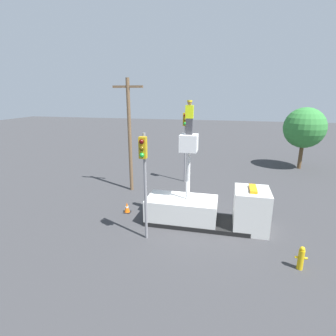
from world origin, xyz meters
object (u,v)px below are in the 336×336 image
at_px(worker, 189,118).
at_px(fire_hydrant, 301,258).
at_px(utility_pole, 130,132).
at_px(bucket_truck, 207,209).
at_px(tree_left_bg, 304,128).
at_px(traffic_cone_rear, 127,208).
at_px(traffic_light_pole, 144,167).
at_px(traffic_light_across, 185,133).

bearing_deg(worker, fire_hydrant, -30.15).
distance_m(worker, utility_pole, 6.76).
relative_size(bucket_truck, worker, 3.83).
height_order(worker, fire_hydrant, worker).
bearing_deg(bucket_truck, utility_pole, 144.84).
bearing_deg(tree_left_bg, fire_hydrant, -102.74).
bearing_deg(utility_pole, bucket_truck, -35.16).
xyz_separation_m(traffic_cone_rear, tree_left_bg, (12.92, 13.18, 3.68)).
bearing_deg(traffic_light_pole, traffic_light_across, 87.28).
height_order(bucket_truck, tree_left_bg, tree_left_bg).
distance_m(worker, tree_left_bg, 16.49).
bearing_deg(worker, traffic_cone_rear, 173.35).
bearing_deg(worker, tree_left_bg, 56.36).
height_order(bucket_truck, utility_pole, utility_pole).
relative_size(worker, traffic_cone_rear, 2.64).
distance_m(traffic_light_pole, fire_hydrant, 7.84).
xyz_separation_m(traffic_light_across, fire_hydrant, (6.62, -10.10, -3.60)).
distance_m(traffic_light_pole, traffic_light_across, 9.33).
bearing_deg(traffic_light_pole, tree_left_bg, 55.76).
xyz_separation_m(fire_hydrant, tree_left_bg, (3.78, 16.71, 3.47)).
xyz_separation_m(worker, utility_pole, (-4.98, 4.31, -1.54)).
bearing_deg(traffic_light_across, traffic_cone_rear, -111.02).
relative_size(worker, tree_left_bg, 0.29).
xyz_separation_m(worker, traffic_light_across, (-1.33, 7.02, -1.84)).
xyz_separation_m(bucket_truck, worker, (-1.13, 0.00, 5.03)).
xyz_separation_m(fire_hydrant, traffic_cone_rear, (-9.15, 3.53, -0.21)).
bearing_deg(traffic_cone_rear, worker, -6.65).
relative_size(worker, utility_pole, 0.21).
height_order(bucket_truck, traffic_cone_rear, bucket_truck).
distance_m(tree_left_bg, utility_pole, 16.87).
relative_size(worker, fire_hydrant, 1.64).
bearing_deg(utility_pole, worker, -40.83).
xyz_separation_m(traffic_cone_rear, utility_pole, (-1.13, 3.86, 4.11)).
distance_m(traffic_light_across, tree_left_bg, 12.32).
height_order(fire_hydrant, tree_left_bg, tree_left_bg).
distance_m(bucket_truck, traffic_light_pole, 4.70).
bearing_deg(tree_left_bg, worker, -123.64).
xyz_separation_m(traffic_light_pole, tree_left_bg, (10.84, 15.93, 0.16)).
relative_size(bucket_truck, utility_pole, 0.82).
height_order(fire_hydrant, traffic_cone_rear, fire_hydrant).
distance_m(worker, traffic_cone_rear, 6.85).
bearing_deg(worker, traffic_light_across, 100.71).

